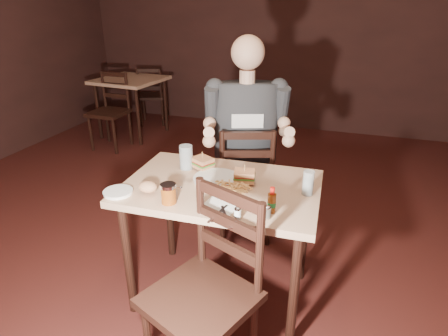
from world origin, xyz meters
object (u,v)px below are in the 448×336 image
(bg_table, at_px, (130,85))
(side_plate, at_px, (118,193))
(bg_chair_far, at_px, (152,96))
(main_table, at_px, (221,199))
(glass_right, at_px, (308,183))
(dinner_plate, at_px, (216,179))
(bg_chair_near, at_px, (108,112))
(syrup_dispenser, at_px, (169,194))
(glass_left, at_px, (186,157))
(diner, at_px, (247,115))
(hot_sauce, at_px, (272,200))
(chair_far, at_px, (245,181))
(chair_near, at_px, (200,299))

(bg_table, bearing_deg, side_plate, -59.73)
(bg_chair_far, bearing_deg, main_table, 102.99)
(bg_chair_far, relative_size, glass_right, 6.35)
(bg_chair_far, distance_m, dinner_plate, 3.75)
(bg_chair_near, relative_size, syrup_dispenser, 8.77)
(main_table, relative_size, glass_left, 7.49)
(syrup_dispenser, bearing_deg, bg_table, 122.51)
(dinner_plate, bearing_deg, syrup_dispenser, -114.43)
(syrup_dispenser, bearing_deg, dinner_plate, 63.56)
(glass_left, bearing_deg, glass_right, -8.19)
(bg_chair_far, height_order, diner, diner)
(bg_table, bearing_deg, hot_sauce, -48.34)
(diner, bearing_deg, bg_table, 118.57)
(diner, relative_size, syrup_dispenser, 9.93)
(side_plate, bearing_deg, bg_table, 120.27)
(bg_chair_near, height_order, glass_left, glass_left)
(glass_right, relative_size, hot_sauce, 1.01)
(bg_table, bearing_deg, glass_right, -44.16)
(chair_far, xyz_separation_m, hot_sauce, (0.38, -0.91, 0.38))
(bg_chair_far, relative_size, syrup_dispenser, 8.07)
(dinner_plate, bearing_deg, bg_chair_far, 124.30)
(glass_right, height_order, side_plate, glass_right)
(glass_left, relative_size, syrup_dispenser, 1.41)
(hot_sauce, bearing_deg, chair_near, -123.25)
(dinner_plate, relative_size, side_plate, 1.70)
(bg_chair_far, bearing_deg, bg_table, 68.52)
(bg_chair_far, height_order, glass_right, glass_right)
(glass_right, height_order, syrup_dispenser, glass_right)
(bg_chair_near, distance_m, dinner_plate, 2.91)
(bg_table, xyz_separation_m, diner, (2.11, -1.92, 0.31))
(bg_chair_near, distance_m, hot_sauce, 3.34)
(bg_chair_near, height_order, hot_sauce, bg_chair_near)
(main_table, xyz_separation_m, dinner_plate, (-0.04, 0.04, 0.10))
(bg_table, xyz_separation_m, glass_left, (1.87, -2.43, 0.16))
(main_table, distance_m, chair_far, 0.74)
(bg_table, relative_size, glass_right, 6.60)
(chair_far, height_order, diner, diner)
(bg_table, xyz_separation_m, hot_sauce, (2.47, -2.77, 0.16))
(diner, xyz_separation_m, glass_right, (0.50, -0.62, -0.15))
(dinner_plate, bearing_deg, side_plate, -144.89)
(bg_table, xyz_separation_m, side_plate, (1.66, -2.84, 0.10))
(main_table, relative_size, syrup_dispenser, 10.55)
(bg_table, bearing_deg, bg_chair_far, 90.00)
(main_table, height_order, hot_sauce, hot_sauce)
(diner, bearing_deg, side_plate, -135.03)
(chair_near, xyz_separation_m, glass_left, (-0.36, 0.71, 0.37))
(chair_near, relative_size, diner, 0.92)
(chair_far, xyz_separation_m, glass_right, (0.52, -0.67, 0.38))
(side_plate, bearing_deg, hot_sauce, 4.91)
(diner, distance_m, hot_sauce, 0.94)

